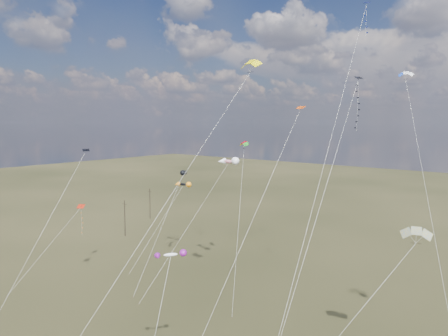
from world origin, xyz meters
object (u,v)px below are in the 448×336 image
Objects in this scene: diamond_black_high at (354,116)px; parafoil_yellow at (250,63)px; novelty_black_orange at (183,185)px; utility_pole_far at (150,203)px; utility_pole_near at (125,218)px.

parafoil_yellow reaches higher than diamond_black_high.
parafoil_yellow is 33.70m from novelty_black_orange.
utility_pole_far is 0.56× the size of novelty_black_orange.
parafoil_yellow is (-8.05, -10.52, 5.82)m from diamond_black_high.
diamond_black_high is 0.95× the size of parafoil_yellow.
utility_pole_far is 67.42m from diamond_black_high.
diamond_black_high is at bearing -17.58° from utility_pole_far.
diamond_black_high reaches higher than utility_pole_far.
novelty_black_orange is at bearing 150.60° from parafoil_yellow.
diamond_black_high is (52.83, -5.27, 21.75)m from utility_pole_near.
utility_pole_near is 0.26× the size of diamond_black_high.
novelty_black_orange is (19.93, -1.79, 9.64)m from utility_pole_near.
novelty_black_orange is (-24.85, 14.01, -17.93)m from parafoil_yellow.
utility_pole_near is 1.00× the size of utility_pole_far.
diamond_black_high is 14.47m from parafoil_yellow.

